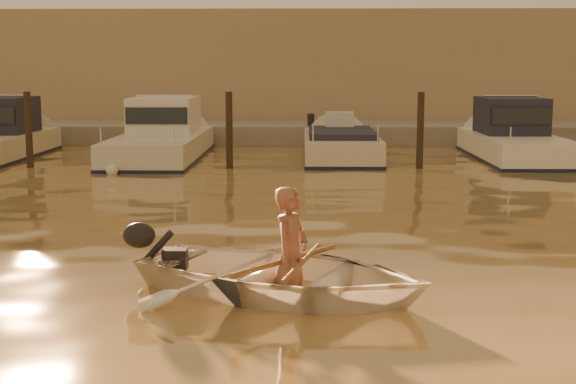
{
  "coord_description": "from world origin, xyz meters",
  "views": [
    {
      "loc": [
        1.74,
        -7.16,
        2.65
      ],
      "look_at": [
        1.51,
        4.93,
        0.75
      ],
      "focal_mm": 50.0,
      "sensor_mm": 36.0,
      "label": 1
    }
  ],
  "objects_px": {
    "person": "(291,255)",
    "moored_boat_3": "(341,151)",
    "moored_boat_4": "(515,138)",
    "dinghy": "(283,274)",
    "waterfront_building": "(262,72)",
    "moored_boat_2": "(161,137)"
  },
  "relations": [
    {
      "from": "person",
      "to": "moored_boat_3",
      "type": "bearing_deg",
      "value": 18.08
    },
    {
      "from": "person",
      "to": "moored_boat_4",
      "type": "relative_size",
      "value": 0.23
    },
    {
      "from": "dinghy",
      "to": "moored_boat_4",
      "type": "distance_m",
      "value": 15.44
    },
    {
      "from": "person",
      "to": "moored_boat_2",
      "type": "height_order",
      "value": "moored_boat_2"
    },
    {
      "from": "dinghy",
      "to": "waterfront_building",
      "type": "relative_size",
      "value": 0.08
    },
    {
      "from": "dinghy",
      "to": "waterfront_building",
      "type": "xyz_separation_m",
      "value": [
        -1.51,
        25.07,
        2.16
      ]
    },
    {
      "from": "dinghy",
      "to": "moored_boat_3",
      "type": "bearing_deg",
      "value": 17.69
    },
    {
      "from": "person",
      "to": "moored_boat_3",
      "type": "distance_m",
      "value": 14.16
    },
    {
      "from": "waterfront_building",
      "to": "person",
      "type": "bearing_deg",
      "value": -86.34
    },
    {
      "from": "dinghy",
      "to": "waterfront_building",
      "type": "height_order",
      "value": "waterfront_building"
    },
    {
      "from": "moored_boat_3",
      "to": "waterfront_building",
      "type": "height_order",
      "value": "waterfront_building"
    },
    {
      "from": "dinghy",
      "to": "moored_boat_3",
      "type": "height_order",
      "value": "moored_boat_3"
    },
    {
      "from": "person",
      "to": "moored_boat_3",
      "type": "relative_size",
      "value": 0.26
    },
    {
      "from": "person",
      "to": "moored_boat_3",
      "type": "xyz_separation_m",
      "value": [
        1.23,
        14.11,
        -0.27
      ]
    },
    {
      "from": "moored_boat_3",
      "to": "moored_boat_4",
      "type": "distance_m",
      "value": 5.04
    },
    {
      "from": "moored_boat_2",
      "to": "waterfront_building",
      "type": "bearing_deg",
      "value": 77.72
    },
    {
      "from": "dinghy",
      "to": "moored_boat_3",
      "type": "xyz_separation_m",
      "value": [
        1.32,
        14.07,
        -0.02
      ]
    },
    {
      "from": "moored_boat_2",
      "to": "moored_boat_4",
      "type": "distance_m",
      "value": 10.25
    },
    {
      "from": "moored_boat_2",
      "to": "moored_boat_3",
      "type": "bearing_deg",
      "value": 0.0
    },
    {
      "from": "moored_boat_3",
      "to": "moored_boat_4",
      "type": "bearing_deg",
      "value": 0.0
    },
    {
      "from": "moored_boat_2",
      "to": "moored_boat_4",
      "type": "xyz_separation_m",
      "value": [
        10.25,
        0.0,
        0.0
      ]
    },
    {
      "from": "dinghy",
      "to": "waterfront_building",
      "type": "bearing_deg",
      "value": 26.5
    }
  ]
}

